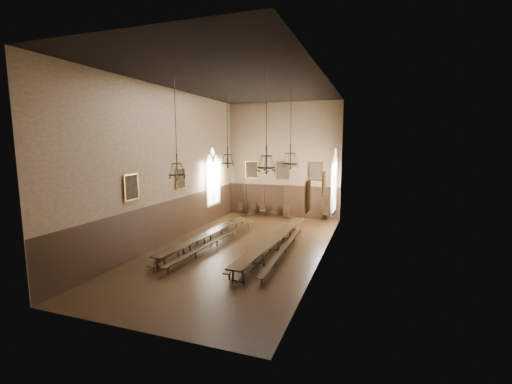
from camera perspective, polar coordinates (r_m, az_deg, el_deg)
The scene contains 32 objects.
floor at distance 19.45m, azimuth -2.54°, elevation -9.39°, with size 9.00×18.00×0.02m, color black.
ceiling at distance 18.82m, azimuth -2.72°, elevation 17.81°, with size 9.00×18.00×0.02m, color black.
wall_back at distance 27.15m, azimuth 4.55°, elevation 5.28°, with size 9.00×0.02×9.00m, color #93775A.
wall_front at distance 10.83m, azimuth -20.80°, elevation 0.46°, with size 9.00×0.02×9.00m, color #93775A.
wall_left at distance 20.71m, azimuth -14.31°, elevation 4.16°, with size 0.02×18.00×9.00m, color #93775A.
wall_right at distance 17.42m, azimuth 11.28°, elevation 3.55°, with size 0.02×18.00×9.00m, color #93775A.
wainscot_panelling at distance 19.11m, azimuth -2.57°, elevation -5.78°, with size 9.00×18.00×2.50m, color black, non-canonical shape.
table_left at distance 20.11m, azimuth -8.05°, elevation -7.78°, with size 1.27×9.23×0.72m.
table_right at distance 18.77m, azimuth 3.09°, elevation -8.73°, with size 1.20×10.34×0.81m.
bench_left_outer at distance 20.26m, azimuth -9.80°, elevation -7.93°, with size 0.85×9.66×0.43m.
bench_left_inner at distance 19.85m, azimuth -6.50°, elevation -8.18°, with size 0.75×9.98×0.45m.
bench_right_inner at distance 18.82m, azimuth 1.59°, elevation -9.11°, with size 0.87×9.23×0.42m.
bench_right_outer at distance 18.64m, azimuth 4.97°, elevation -9.29°, with size 0.52×9.54×0.43m.
chair_0 at distance 28.39m, azimuth -2.68°, elevation -3.16°, with size 0.48×0.48×0.94m.
chair_1 at distance 27.95m, azimuth -0.54°, elevation -3.29°, with size 0.51×0.51×1.02m.
chair_2 at distance 27.68m, azimuth 1.08°, elevation -3.45°, with size 0.42×0.42×0.94m.
chair_3 at distance 27.37m, azimuth 2.97°, elevation -3.61°, with size 0.46×0.46×0.92m.
chair_4 at distance 27.12m, azimuth 5.03°, elevation -3.69°, with size 0.48×0.48×1.00m.
chair_7 at distance 26.63m, azimuth 11.45°, elevation -4.03°, with size 0.46×0.46×1.02m.
chandelier_back_left at distance 21.29m, azimuth -4.76°, elevation 5.60°, with size 0.83×0.83×4.54m.
chandelier_back_right at distance 19.90m, azimuth 5.75°, elevation 5.47°, with size 0.94×0.94×4.51m.
chandelier_front_left at distance 17.31m, azimuth -13.02°, elevation 3.86°, with size 0.85×0.85×4.86m.
chandelier_front_right at distance 15.34m, azimuth 1.71°, elevation 5.16°, with size 0.83×0.83×4.39m.
portrait_back_0 at distance 27.86m, azimuth -0.73°, elevation 3.72°, with size 1.10×0.12×1.40m.
portrait_back_1 at distance 27.07m, azimuth 4.46°, elevation 3.57°, with size 1.10×0.12×1.40m.
portrait_back_2 at distance 26.52m, azimuth 9.90°, elevation 3.38°, with size 1.10×0.12×1.40m.
portrait_left_0 at distance 21.55m, azimuth -12.47°, elevation 2.23°, with size 0.12×1.00×1.30m.
portrait_left_1 at distance 17.91m, azimuth -20.07°, elevation 0.76°, with size 0.12×1.00×1.30m.
portrait_right_0 at distance 18.50m, azimuth 11.26°, elevation 1.32°, with size 0.12×1.00×1.30m.
portrait_right_1 at distance 14.10m, azimuth 8.63°, elevation -0.71°, with size 0.12×1.00×1.30m.
window_right at distance 22.97m, azimuth 12.98°, elevation 1.82°, with size 0.20×2.20×4.60m, color white, non-canonical shape.
window_left at distance 25.51m, azimuth -7.22°, elevation 2.58°, with size 0.20×2.20×4.60m, color white, non-canonical shape.
Camera 1 is at (6.96, -17.19, 5.85)m, focal length 24.00 mm.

